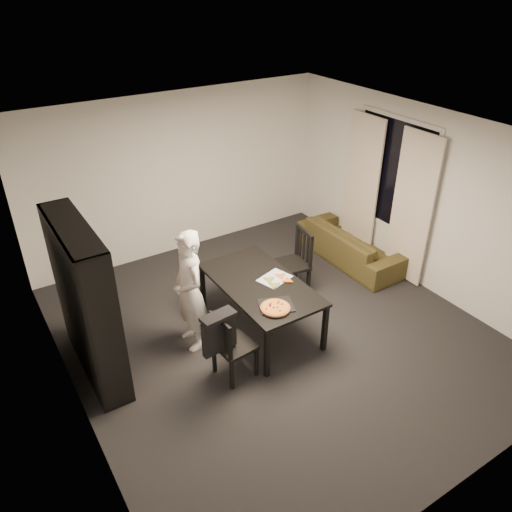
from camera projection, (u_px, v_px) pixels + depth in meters
room at (278, 246)px, 5.90m from camera, size 5.01×5.51×2.61m
window_pane at (393, 174)px, 7.39m from camera, size 0.02×1.40×1.60m
window_frame at (393, 174)px, 7.39m from camera, size 0.03×1.52×1.72m
curtain_left at (412, 209)px, 7.15m from camera, size 0.03×0.70×2.25m
curtain_right at (362, 186)px, 7.91m from camera, size 0.03×0.70×2.25m
bookshelf at (86, 303)px, 5.52m from camera, size 0.35×1.50×1.90m
dining_table at (260, 287)px, 6.33m from camera, size 0.94×1.70×0.71m
chair_left at (229, 343)px, 5.61m from camera, size 0.45×0.45×0.89m
chair_right at (297, 258)px, 7.12m from camera, size 0.52×0.52×0.99m
draped_jacket at (219, 331)px, 5.43m from camera, size 0.42×0.21×0.49m
person at (189, 291)px, 5.99m from camera, size 0.40×0.59×1.58m
baking_tray at (276, 305)px, 5.88m from camera, size 0.49×0.45×0.01m
pepperoni_pizza at (275, 308)px, 5.80m from camera, size 0.35×0.35×0.03m
kitchen_towel at (275, 278)px, 6.38m from camera, size 0.47×0.40×0.01m
pizza_slices at (278, 280)px, 6.33m from camera, size 0.47×0.44×0.01m
sofa at (351, 244)px, 8.05m from camera, size 0.75×1.91×0.56m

